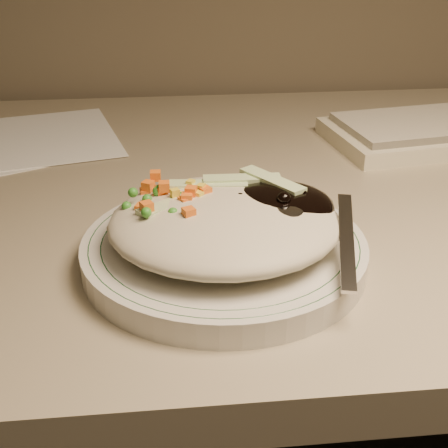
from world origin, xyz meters
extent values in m
cube|color=gray|center=(0.00, 1.38, 0.72)|extent=(1.40, 0.70, 0.04)
cylinder|color=silver|center=(-0.05, 1.20, 0.75)|extent=(0.24, 0.24, 0.02)
torus|color=#144723|center=(-0.05, 1.20, 0.76)|extent=(0.23, 0.23, 0.00)
torus|color=#144723|center=(-0.05, 1.20, 0.76)|extent=(0.21, 0.21, 0.00)
ellipsoid|color=#BAB196|center=(-0.05, 1.20, 0.78)|extent=(0.19, 0.18, 0.04)
ellipsoid|color=black|center=(0.00, 1.21, 0.79)|extent=(0.10, 0.09, 0.03)
ellipsoid|color=orange|center=(-0.09, 1.22, 0.78)|extent=(0.08, 0.08, 0.02)
sphere|color=black|center=(-0.03, 1.21, 0.79)|extent=(0.01, 0.01, 0.01)
sphere|color=black|center=(0.00, 1.22, 0.79)|extent=(0.01, 0.01, 0.01)
sphere|color=black|center=(0.02, 1.21, 0.80)|extent=(0.01, 0.01, 0.01)
sphere|color=black|center=(0.01, 1.22, 0.79)|extent=(0.01, 0.01, 0.01)
sphere|color=black|center=(0.00, 1.19, 0.80)|extent=(0.01, 0.01, 0.01)
sphere|color=black|center=(-0.01, 1.21, 0.79)|extent=(0.01, 0.01, 0.01)
sphere|color=black|center=(0.00, 1.22, 0.79)|extent=(0.01, 0.01, 0.01)
cube|color=orange|center=(-0.10, 1.22, 0.80)|extent=(0.01, 0.01, 0.01)
cube|color=orange|center=(-0.08, 1.20, 0.79)|extent=(0.01, 0.01, 0.01)
cube|color=orange|center=(-0.11, 1.24, 0.80)|extent=(0.01, 0.01, 0.01)
cube|color=orange|center=(-0.07, 1.21, 0.80)|extent=(0.01, 0.01, 0.01)
cube|color=orange|center=(-0.08, 1.21, 0.80)|extent=(0.01, 0.01, 0.01)
cube|color=orange|center=(-0.11, 1.24, 0.79)|extent=(0.01, 0.01, 0.01)
cube|color=orange|center=(-0.10, 1.23, 0.80)|extent=(0.01, 0.01, 0.01)
cube|color=orange|center=(-0.08, 1.20, 0.80)|extent=(0.01, 0.01, 0.01)
cube|color=orange|center=(-0.06, 1.22, 0.80)|extent=(0.01, 0.01, 0.01)
cube|color=orange|center=(-0.10, 1.25, 0.80)|extent=(0.01, 0.01, 0.01)
cube|color=orange|center=(-0.11, 1.19, 0.80)|extent=(0.01, 0.01, 0.01)
cube|color=orange|center=(-0.08, 1.18, 0.80)|extent=(0.01, 0.01, 0.01)
cube|color=orange|center=(-0.12, 1.20, 0.79)|extent=(0.01, 0.01, 0.01)
cube|color=orange|center=(-0.11, 1.24, 0.79)|extent=(0.01, 0.01, 0.01)
sphere|color=#388C28|center=(-0.08, 1.21, 0.80)|extent=(0.01, 0.01, 0.01)
sphere|color=#388C28|center=(-0.11, 1.18, 0.80)|extent=(0.01, 0.01, 0.01)
sphere|color=#388C28|center=(-0.11, 1.22, 0.80)|extent=(0.01, 0.01, 0.01)
sphere|color=#388C28|center=(-0.12, 1.22, 0.80)|extent=(0.01, 0.01, 0.01)
sphere|color=#388C28|center=(-0.08, 1.22, 0.79)|extent=(0.01, 0.01, 0.01)
sphere|color=#388C28|center=(-0.07, 1.19, 0.79)|extent=(0.01, 0.01, 0.01)
sphere|color=#388C28|center=(-0.09, 1.21, 0.79)|extent=(0.01, 0.01, 0.01)
sphere|color=#388C28|center=(-0.10, 1.19, 0.79)|extent=(0.01, 0.01, 0.01)
sphere|color=#388C28|center=(-0.13, 1.21, 0.79)|extent=(0.01, 0.01, 0.01)
sphere|color=#388C28|center=(-0.10, 1.23, 0.80)|extent=(0.01, 0.01, 0.01)
sphere|color=#388C28|center=(-0.10, 1.22, 0.80)|extent=(0.01, 0.01, 0.01)
sphere|color=#388C28|center=(-0.11, 1.20, 0.79)|extent=(0.01, 0.01, 0.01)
sphere|color=#388C28|center=(-0.09, 1.19, 0.80)|extent=(0.01, 0.01, 0.01)
sphere|color=#388C28|center=(-0.06, 1.24, 0.79)|extent=(0.01, 0.01, 0.01)
cube|color=yellow|center=(-0.08, 1.22, 0.79)|extent=(0.01, 0.01, 0.01)
cube|color=yellow|center=(-0.07, 1.21, 0.80)|extent=(0.01, 0.01, 0.01)
cube|color=yellow|center=(-0.09, 1.22, 0.79)|extent=(0.01, 0.01, 0.01)
cube|color=yellow|center=(-0.09, 1.21, 0.80)|extent=(0.01, 0.01, 0.01)
cube|color=yellow|center=(-0.09, 1.21, 0.79)|extent=(0.01, 0.01, 0.01)
cube|color=yellow|center=(-0.07, 1.22, 0.80)|extent=(0.01, 0.01, 0.01)
cube|color=yellow|center=(-0.07, 1.24, 0.80)|extent=(0.01, 0.01, 0.01)
cube|color=yellow|center=(-0.08, 1.21, 0.79)|extent=(0.01, 0.01, 0.01)
cube|color=#B2D18C|center=(-0.06, 1.24, 0.80)|extent=(0.07, 0.02, 0.00)
cube|color=#B2D18C|center=(-0.03, 1.24, 0.80)|extent=(0.07, 0.02, 0.00)
cube|color=#B2D18C|center=(-0.09, 1.21, 0.80)|extent=(0.06, 0.05, 0.00)
cube|color=#B2D18C|center=(0.00, 1.23, 0.80)|extent=(0.05, 0.06, 0.00)
ellipsoid|color=silver|center=(0.00, 1.19, 0.79)|extent=(0.04, 0.05, 0.01)
cube|color=silver|center=(0.04, 1.15, 0.78)|extent=(0.04, 0.11, 0.03)
camera|label=1|loc=(-0.10, 0.74, 1.01)|focal=50.00mm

